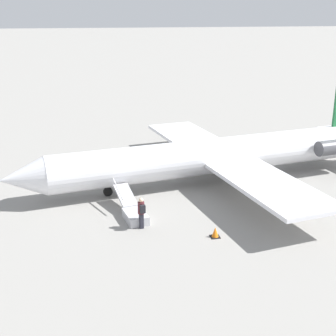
{
  "coord_description": "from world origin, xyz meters",
  "views": [
    {
      "loc": [
        8.78,
        28.82,
        11.17
      ],
      "look_at": [
        3.07,
        1.28,
        1.67
      ],
      "focal_mm": 50.0,
      "sensor_mm": 36.0,
      "label": 1
    }
  ],
  "objects": [
    {
      "name": "ground_plane",
      "position": [
        0.0,
        0.0,
        0.0
      ],
      "size": [
        600.0,
        600.0,
        0.0
      ],
      "primitive_type": "plane",
      "color": "gray"
    },
    {
      "name": "airplane_main",
      "position": [
        -0.85,
        -0.14,
        1.87
      ],
      "size": [
        27.31,
        20.85,
        6.27
      ],
      "rotation": [
        0.0,
        0.0,
        0.16
      ],
      "color": "silver",
      "rests_on": "ground"
    },
    {
      "name": "boarding_stairs",
      "position": [
        5.79,
        4.73,
        0.36
      ],
      "size": [
        1.66,
        4.12,
        1.6
      ],
      "rotation": [
        0.0,
        0.0,
        -1.41
      ],
      "color": "#B2B2B7",
      "rests_on": "ground"
    },
    {
      "name": "traffic_cone_near_stairs",
      "position": [
        1.95,
        7.92,
        0.25
      ],
      "size": [
        0.49,
        0.49,
        0.54
      ],
      "color": "black",
      "rests_on": "ground"
    },
    {
      "name": "passenger",
      "position": [
        5.53,
        6.11,
        1.0
      ],
      "size": [
        0.38,
        0.56,
        1.74
      ],
      "rotation": [
        0.0,
        0.0,
        -1.41
      ],
      "color": "#23232D",
      "rests_on": "ground"
    }
  ]
}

